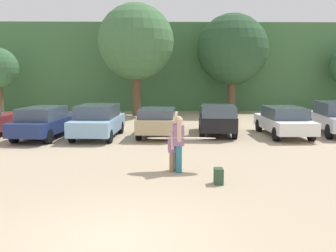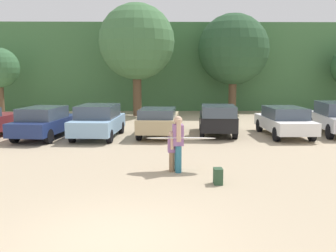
{
  "view_description": "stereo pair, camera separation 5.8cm",
  "coord_description": "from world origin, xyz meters",
  "px_view_note": "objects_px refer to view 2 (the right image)",
  "views": [
    {
      "loc": [
        0.85,
        -6.95,
        3.08
      ],
      "look_at": [
        1.12,
        7.64,
        1.08
      ],
      "focal_mm": 41.52,
      "sensor_mm": 36.0,
      "label": 1
    },
    {
      "loc": [
        0.9,
        -6.95,
        3.08
      ],
      "look_at": [
        1.12,
        7.64,
        1.08
      ],
      "focal_mm": 41.52,
      "sensor_mm": 36.0,
      "label": 2
    }
  ],
  "objects_px": {
    "person_child": "(172,148)",
    "surfboard_white": "(181,138)",
    "person_adult": "(178,140)",
    "backpack_dropped": "(218,176)",
    "parked_car_navy": "(45,122)",
    "parked_car_black": "(217,119)",
    "parked_car_tan": "(159,121)",
    "parked_car_sky_blue": "(98,121)",
    "parked_car_white": "(284,121)"
  },
  "relations": [
    {
      "from": "parked_car_white",
      "to": "parked_car_tan",
      "type": "bearing_deg",
      "value": 88.29
    },
    {
      "from": "parked_car_tan",
      "to": "backpack_dropped",
      "type": "bearing_deg",
      "value": -163.51
    },
    {
      "from": "backpack_dropped",
      "to": "parked_car_black",
      "type": "bearing_deg",
      "value": 82.12
    },
    {
      "from": "parked_car_sky_blue",
      "to": "person_child",
      "type": "distance_m",
      "value": 7.28
    },
    {
      "from": "parked_car_tan",
      "to": "parked_car_white",
      "type": "bearing_deg",
      "value": -86.29
    },
    {
      "from": "surfboard_white",
      "to": "backpack_dropped",
      "type": "xyz_separation_m",
      "value": [
        0.96,
        -1.49,
        -0.83
      ]
    },
    {
      "from": "person_child",
      "to": "surfboard_white",
      "type": "relative_size",
      "value": 0.58
    },
    {
      "from": "person_adult",
      "to": "parked_car_sky_blue",
      "type": "bearing_deg",
      "value": -64.53
    },
    {
      "from": "parked_car_navy",
      "to": "surfboard_white",
      "type": "relative_size",
      "value": 2.17
    },
    {
      "from": "parked_car_tan",
      "to": "parked_car_black",
      "type": "bearing_deg",
      "value": -80.21
    },
    {
      "from": "parked_car_black",
      "to": "person_child",
      "type": "relative_size",
      "value": 3.32
    },
    {
      "from": "parked_car_navy",
      "to": "person_adult",
      "type": "xyz_separation_m",
      "value": [
        6.07,
        -6.43,
        0.21
      ]
    },
    {
      "from": "person_adult",
      "to": "person_child",
      "type": "distance_m",
      "value": 0.34
    },
    {
      "from": "parked_car_sky_blue",
      "to": "parked_car_navy",
      "type": "bearing_deg",
      "value": 96.0
    },
    {
      "from": "parked_car_navy",
      "to": "parked_car_sky_blue",
      "type": "relative_size",
      "value": 1.1
    },
    {
      "from": "person_child",
      "to": "surfboard_white",
      "type": "height_order",
      "value": "person_child"
    },
    {
      "from": "person_child",
      "to": "person_adult",
      "type": "bearing_deg",
      "value": 163.45
    },
    {
      "from": "parked_car_sky_blue",
      "to": "backpack_dropped",
      "type": "xyz_separation_m",
      "value": [
        4.62,
        -7.93,
        -0.59
      ]
    },
    {
      "from": "parked_car_black",
      "to": "surfboard_white",
      "type": "distance_m",
      "value": 7.46
    },
    {
      "from": "person_child",
      "to": "parked_car_tan",
      "type": "bearing_deg",
      "value": -89.28
    },
    {
      "from": "parked_car_sky_blue",
      "to": "surfboard_white",
      "type": "bearing_deg",
      "value": -145.91
    },
    {
      "from": "parked_car_navy",
      "to": "backpack_dropped",
      "type": "height_order",
      "value": "parked_car_navy"
    },
    {
      "from": "parked_car_black",
      "to": "person_adult",
      "type": "relative_size",
      "value": 2.43
    },
    {
      "from": "parked_car_black",
      "to": "parked_car_white",
      "type": "relative_size",
      "value": 0.94
    },
    {
      "from": "person_adult",
      "to": "surfboard_white",
      "type": "height_order",
      "value": "person_adult"
    },
    {
      "from": "parked_car_sky_blue",
      "to": "parked_car_white",
      "type": "xyz_separation_m",
      "value": [
        9.04,
        0.32,
        -0.05
      ]
    },
    {
      "from": "parked_car_black",
      "to": "parked_car_white",
      "type": "xyz_separation_m",
      "value": [
        3.23,
        -0.37,
        -0.06
      ]
    },
    {
      "from": "parked_car_white",
      "to": "parked_car_sky_blue",
      "type": "bearing_deg",
      "value": 91.39
    },
    {
      "from": "parked_car_black",
      "to": "parked_car_tan",
      "type": "bearing_deg",
      "value": 100.06
    },
    {
      "from": "backpack_dropped",
      "to": "parked_car_white",
      "type": "bearing_deg",
      "value": 61.82
    },
    {
      "from": "person_adult",
      "to": "surfboard_white",
      "type": "bearing_deg",
      "value": -154.94
    },
    {
      "from": "parked_car_tan",
      "to": "parked_car_navy",
      "type": "bearing_deg",
      "value": 100.08
    },
    {
      "from": "parked_car_black",
      "to": "person_adult",
      "type": "bearing_deg",
      "value": 167.6
    },
    {
      "from": "person_adult",
      "to": "backpack_dropped",
      "type": "bearing_deg",
      "value": 123.42
    },
    {
      "from": "backpack_dropped",
      "to": "parked_car_tan",
      "type": "bearing_deg",
      "value": 101.72
    },
    {
      "from": "person_child",
      "to": "parked_car_black",
      "type": "bearing_deg",
      "value": -112.18
    },
    {
      "from": "parked_car_navy",
      "to": "backpack_dropped",
      "type": "distance_m",
      "value": 10.63
    },
    {
      "from": "person_adult",
      "to": "backpack_dropped",
      "type": "xyz_separation_m",
      "value": [
        1.06,
        -1.43,
        -0.77
      ]
    },
    {
      "from": "parked_car_black",
      "to": "backpack_dropped",
      "type": "height_order",
      "value": "parked_car_black"
    },
    {
      "from": "parked_car_tan",
      "to": "parked_car_white",
      "type": "xyz_separation_m",
      "value": [
        6.16,
        -0.11,
        -0.0
      ]
    },
    {
      "from": "parked_car_navy",
      "to": "parked_car_sky_blue",
      "type": "bearing_deg",
      "value": -80.94
    },
    {
      "from": "parked_car_navy",
      "to": "person_child",
      "type": "xyz_separation_m",
      "value": [
        5.87,
        -6.39,
        -0.06
      ]
    },
    {
      "from": "backpack_dropped",
      "to": "surfboard_white",
      "type": "bearing_deg",
      "value": 122.98
    },
    {
      "from": "parked_car_tan",
      "to": "parked_car_black",
      "type": "relative_size",
      "value": 1.06
    },
    {
      "from": "person_child",
      "to": "surfboard_white",
      "type": "xyz_separation_m",
      "value": [
        0.3,
        0.01,
        0.32
      ]
    },
    {
      "from": "person_child",
      "to": "backpack_dropped",
      "type": "distance_m",
      "value": 2.01
    },
    {
      "from": "person_adult",
      "to": "person_child",
      "type": "height_order",
      "value": "person_adult"
    },
    {
      "from": "parked_car_tan",
      "to": "surfboard_white",
      "type": "relative_size",
      "value": 2.05
    },
    {
      "from": "parked_car_sky_blue",
      "to": "parked_car_white",
      "type": "distance_m",
      "value": 9.05
    },
    {
      "from": "parked_car_black",
      "to": "person_adult",
      "type": "distance_m",
      "value": 7.54
    }
  ]
}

